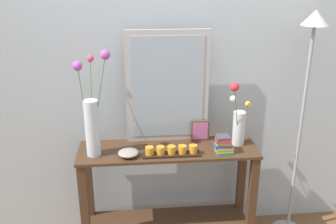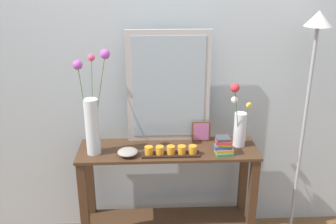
# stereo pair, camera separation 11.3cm
# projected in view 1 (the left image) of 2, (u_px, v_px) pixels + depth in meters

# --- Properties ---
(wall_back) EXTENTS (6.40, 0.08, 2.70)m
(wall_back) POSITION_uv_depth(u_px,v_px,m) (164.00, 63.00, 2.78)
(wall_back) COLOR #B2BCC1
(wall_back) RESTS_ON ground
(console_table) EXTENTS (1.25, 0.37, 0.81)m
(console_table) POSITION_uv_depth(u_px,v_px,m) (168.00, 189.00, 2.81)
(console_table) COLOR #472D1C
(console_table) RESTS_ON ground
(mirror_leaning) EXTENTS (0.59, 0.03, 0.81)m
(mirror_leaning) POSITION_uv_depth(u_px,v_px,m) (167.00, 87.00, 2.69)
(mirror_leaning) COLOR #B7B2AD
(mirror_leaning) RESTS_ON console_table
(tall_vase_left) EXTENTS (0.24, 0.21, 0.72)m
(tall_vase_left) POSITION_uv_depth(u_px,v_px,m) (92.00, 119.00, 2.52)
(tall_vase_left) COLOR silver
(tall_vase_left) RESTS_ON console_table
(vase_right) EXTENTS (0.17, 0.22, 0.49)m
(vase_right) POSITION_uv_depth(u_px,v_px,m) (238.00, 122.00, 2.70)
(vase_right) COLOR silver
(vase_right) RESTS_ON console_table
(candle_tray) EXTENTS (0.39, 0.09, 0.07)m
(candle_tray) POSITION_uv_depth(u_px,v_px,m) (171.00, 151.00, 2.60)
(candle_tray) COLOR black
(candle_tray) RESTS_ON console_table
(picture_frame_small) EXTENTS (0.13, 0.01, 0.15)m
(picture_frame_small) POSITION_uv_depth(u_px,v_px,m) (200.00, 131.00, 2.80)
(picture_frame_small) COLOR brown
(picture_frame_small) RESTS_ON console_table
(decorative_bowl) EXTENTS (0.14, 0.14, 0.05)m
(decorative_bowl) POSITION_uv_depth(u_px,v_px,m) (128.00, 153.00, 2.58)
(decorative_bowl) COLOR #9E9389
(decorative_bowl) RESTS_ON console_table
(book_stack) EXTENTS (0.13, 0.10, 0.12)m
(book_stack) POSITION_uv_depth(u_px,v_px,m) (223.00, 145.00, 2.62)
(book_stack) COLOR #388E56
(book_stack) RESTS_ON console_table
(floor_lamp) EXTENTS (0.24, 0.24, 1.74)m
(floor_lamp) POSITION_uv_depth(u_px,v_px,m) (305.00, 93.00, 2.69)
(floor_lamp) COLOR #9E9EA3
(floor_lamp) RESTS_ON ground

